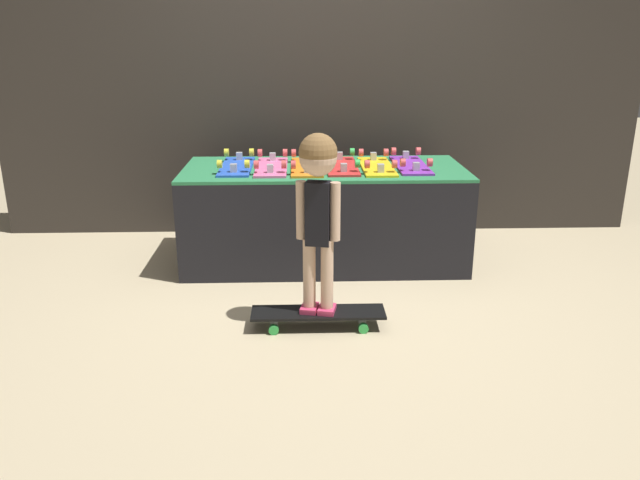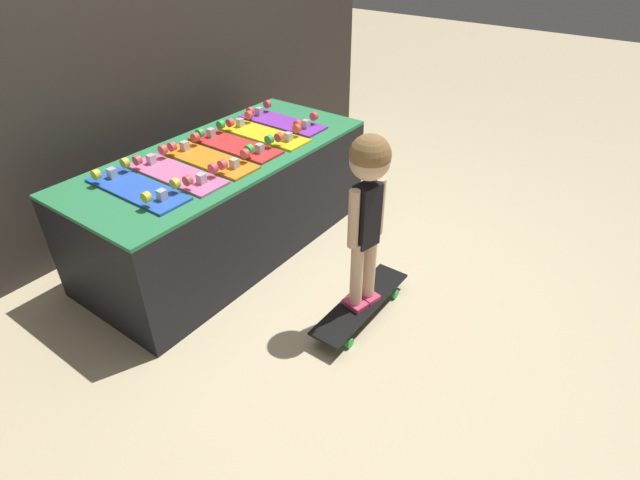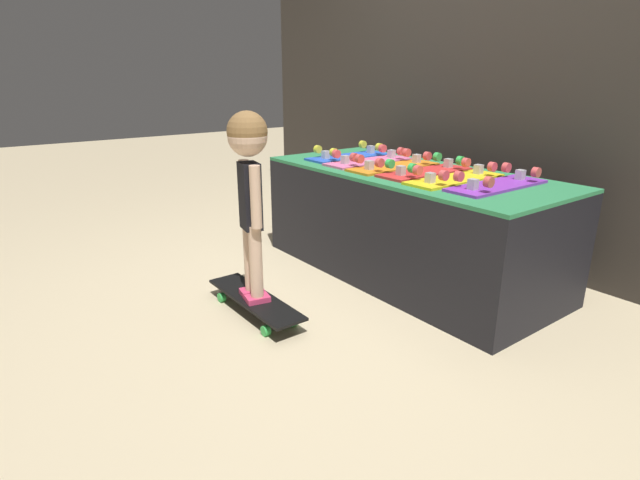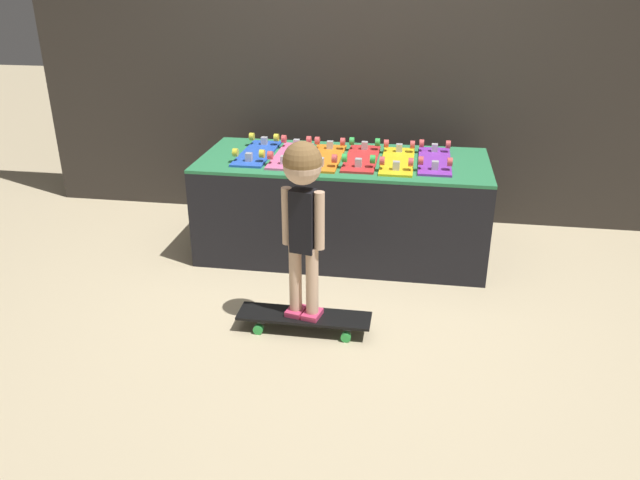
{
  "view_description": "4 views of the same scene",
  "coord_description": "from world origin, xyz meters",
  "px_view_note": "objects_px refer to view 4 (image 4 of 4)",
  "views": [
    {
      "loc": [
        -0.16,
        -3.52,
        1.48
      ],
      "look_at": [
        -0.05,
        -0.19,
        0.38
      ],
      "focal_mm": 35.0,
      "sensor_mm": 36.0,
      "label": 1
    },
    {
      "loc": [
        -1.83,
        -1.52,
        1.85
      ],
      "look_at": [
        -0.04,
        -0.22,
        0.36
      ],
      "focal_mm": 28.0,
      "sensor_mm": 36.0,
      "label": 2
    },
    {
      "loc": [
        2.01,
        -1.65,
        1.19
      ],
      "look_at": [
        0.01,
        -0.15,
        0.36
      ],
      "focal_mm": 28.0,
      "sensor_mm": 36.0,
      "label": 3
    },
    {
      "loc": [
        0.47,
        -3.32,
        1.79
      ],
      "look_at": [
        -0.03,
        -0.25,
        0.41
      ],
      "focal_mm": 35.0,
      "sensor_mm": 36.0,
      "label": 4
    }
  ],
  "objects_px": {
    "skateboard_blue_on_rack": "(257,152)",
    "child": "(303,198)",
    "skateboard_pink_on_rack": "(291,154)",
    "skateboard_red_on_rack": "(362,157)",
    "skateboard_on_floor": "(304,318)",
    "skateboard_orange_on_rack": "(325,156)",
    "skateboard_purple_on_rack": "(435,159)",
    "skateboard_yellow_on_rack": "(398,160)"
  },
  "relations": [
    {
      "from": "skateboard_orange_on_rack",
      "to": "skateboard_on_floor",
      "type": "relative_size",
      "value": 0.85
    },
    {
      "from": "skateboard_blue_on_rack",
      "to": "child",
      "type": "xyz_separation_m",
      "value": [
        0.5,
        -1.05,
        0.08
      ]
    },
    {
      "from": "skateboard_pink_on_rack",
      "to": "child",
      "type": "xyz_separation_m",
      "value": [
        0.27,
        -1.02,
        0.08
      ]
    },
    {
      "from": "skateboard_blue_on_rack",
      "to": "skateboard_pink_on_rack",
      "type": "relative_size",
      "value": 1.0
    },
    {
      "from": "skateboard_blue_on_rack",
      "to": "skateboard_on_floor",
      "type": "relative_size",
      "value": 0.85
    },
    {
      "from": "skateboard_on_floor",
      "to": "skateboard_yellow_on_rack",
      "type": "bearing_deg",
      "value": 67.61
    },
    {
      "from": "skateboard_orange_on_rack",
      "to": "child",
      "type": "distance_m",
      "value": 1.02
    },
    {
      "from": "skateboard_yellow_on_rack",
      "to": "skateboard_on_floor",
      "type": "distance_m",
      "value": 1.24
    },
    {
      "from": "child",
      "to": "skateboard_red_on_rack",
      "type": "bearing_deg",
      "value": 91.67
    },
    {
      "from": "skateboard_purple_on_rack",
      "to": "skateboard_on_floor",
      "type": "height_order",
      "value": "skateboard_purple_on_rack"
    },
    {
      "from": "skateboard_blue_on_rack",
      "to": "skateboard_purple_on_rack",
      "type": "height_order",
      "value": "same"
    },
    {
      "from": "skateboard_yellow_on_rack",
      "to": "child",
      "type": "distance_m",
      "value": 1.1
    },
    {
      "from": "skateboard_red_on_rack",
      "to": "skateboard_blue_on_rack",
      "type": "bearing_deg",
      "value": 179.1
    },
    {
      "from": "skateboard_yellow_on_rack",
      "to": "skateboard_on_floor",
      "type": "relative_size",
      "value": 0.85
    },
    {
      "from": "child",
      "to": "skateboard_blue_on_rack",
      "type": "bearing_deg",
      "value": 127.57
    },
    {
      "from": "skateboard_purple_on_rack",
      "to": "skateboard_orange_on_rack",
      "type": "bearing_deg",
      "value": -176.59
    },
    {
      "from": "skateboard_orange_on_rack",
      "to": "skateboard_pink_on_rack",
      "type": "bearing_deg",
      "value": 177.9
    },
    {
      "from": "skateboard_red_on_rack",
      "to": "skateboard_yellow_on_rack",
      "type": "bearing_deg",
      "value": -5.91
    },
    {
      "from": "skateboard_pink_on_rack",
      "to": "child",
      "type": "height_order",
      "value": "child"
    },
    {
      "from": "skateboard_pink_on_rack",
      "to": "skateboard_red_on_rack",
      "type": "bearing_deg",
      "value": 1.86
    },
    {
      "from": "skateboard_orange_on_rack",
      "to": "skateboard_yellow_on_rack",
      "type": "distance_m",
      "value": 0.46
    },
    {
      "from": "skateboard_pink_on_rack",
      "to": "child",
      "type": "relative_size",
      "value": 0.64
    },
    {
      "from": "skateboard_blue_on_rack",
      "to": "skateboard_red_on_rack",
      "type": "distance_m",
      "value": 0.69
    },
    {
      "from": "skateboard_pink_on_rack",
      "to": "skateboard_on_floor",
      "type": "xyz_separation_m",
      "value": [
        0.27,
        -1.02,
        -0.59
      ]
    },
    {
      "from": "skateboard_red_on_rack",
      "to": "skateboard_on_floor",
      "type": "distance_m",
      "value": 1.21
    },
    {
      "from": "skateboard_pink_on_rack",
      "to": "skateboard_red_on_rack",
      "type": "height_order",
      "value": "same"
    },
    {
      "from": "skateboard_blue_on_rack",
      "to": "skateboard_on_floor",
      "type": "xyz_separation_m",
      "value": [
        0.5,
        -1.05,
        -0.59
      ]
    },
    {
      "from": "skateboard_blue_on_rack",
      "to": "skateboard_orange_on_rack",
      "type": "xyz_separation_m",
      "value": [
        0.46,
        -0.03,
        0.0
      ]
    },
    {
      "from": "skateboard_red_on_rack",
      "to": "skateboard_purple_on_rack",
      "type": "bearing_deg",
      "value": 2.22
    },
    {
      "from": "skateboard_blue_on_rack",
      "to": "child",
      "type": "distance_m",
      "value": 1.16
    },
    {
      "from": "skateboard_yellow_on_rack",
      "to": "skateboard_purple_on_rack",
      "type": "height_order",
      "value": "same"
    },
    {
      "from": "skateboard_orange_on_rack",
      "to": "skateboard_red_on_rack",
      "type": "bearing_deg",
      "value": 5.8
    },
    {
      "from": "skateboard_on_floor",
      "to": "skateboard_blue_on_rack",
      "type": "bearing_deg",
      "value": 115.68
    },
    {
      "from": "skateboard_yellow_on_rack",
      "to": "child",
      "type": "height_order",
      "value": "child"
    },
    {
      "from": "skateboard_orange_on_rack",
      "to": "skateboard_yellow_on_rack",
      "type": "bearing_deg",
      "value": -0.05
    },
    {
      "from": "skateboard_red_on_rack",
      "to": "skateboard_pink_on_rack",
      "type": "bearing_deg",
      "value": -178.14
    },
    {
      "from": "skateboard_red_on_rack",
      "to": "skateboard_on_floor",
      "type": "relative_size",
      "value": 0.85
    },
    {
      "from": "skateboard_blue_on_rack",
      "to": "skateboard_pink_on_rack",
      "type": "bearing_deg",
      "value": -6.38
    },
    {
      "from": "skateboard_blue_on_rack",
      "to": "skateboard_purple_on_rack",
      "type": "relative_size",
      "value": 1.0
    },
    {
      "from": "skateboard_pink_on_rack",
      "to": "skateboard_yellow_on_rack",
      "type": "height_order",
      "value": "same"
    },
    {
      "from": "skateboard_orange_on_rack",
      "to": "skateboard_purple_on_rack",
      "type": "xyz_separation_m",
      "value": [
        0.69,
        0.04,
        0.0
      ]
    },
    {
      "from": "skateboard_orange_on_rack",
      "to": "child",
      "type": "xyz_separation_m",
      "value": [
        0.04,
        -1.01,
        0.08
      ]
    }
  ]
}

